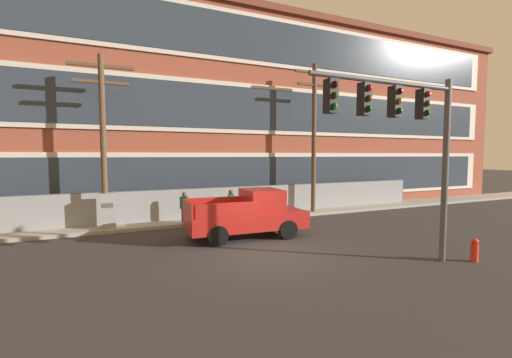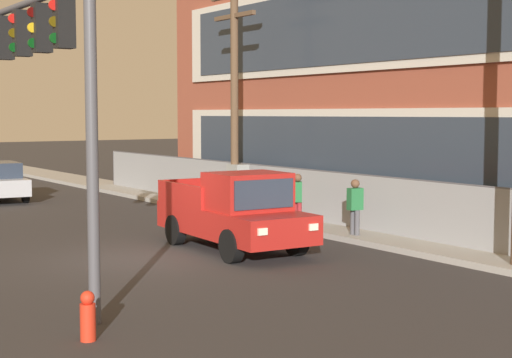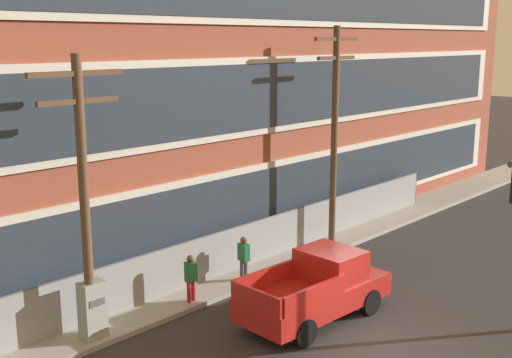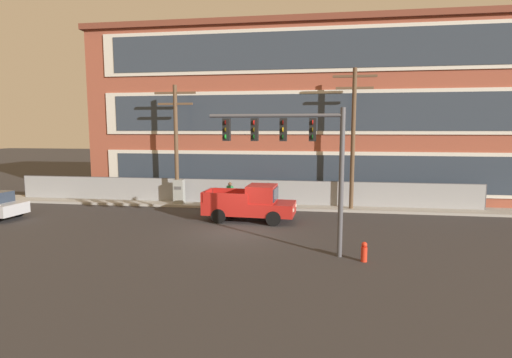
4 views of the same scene
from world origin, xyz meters
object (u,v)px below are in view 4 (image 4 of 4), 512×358
utility_pole_near_corner (176,139)px  utility_pole_midblock (353,133)px  pedestrian_by_fence (268,194)px  pickup_truck_red (251,204)px  traffic_signal_mast (295,146)px  fire_hydrant (364,252)px  pedestrian_near_cabinet (230,193)px  electrical_cabinet (179,193)px

utility_pole_near_corner → utility_pole_midblock: 11.29m
pedestrian_by_fence → pickup_truck_red: bearing=-98.0°
traffic_signal_mast → utility_pole_midblock: (3.06, 9.36, 0.46)m
pickup_truck_red → pedestrian_by_fence: (0.50, 3.56, 0.02)m
utility_pole_near_corner → fire_hydrant: utility_pole_near_corner is taller
pedestrian_near_cabinet → pedestrian_by_fence: size_ratio=1.00×
electrical_cabinet → pedestrian_by_fence: 5.97m
traffic_signal_mast → fire_hydrant: bearing=-10.1°
electrical_cabinet → pedestrian_near_cabinet: size_ratio=1.06×
traffic_signal_mast → utility_pole_midblock: bearing=71.9°
utility_pole_midblock → traffic_signal_mast: bearing=-108.1°
electrical_cabinet → pedestrian_near_cabinet: 3.49m
utility_pole_midblock → pedestrian_near_cabinet: bearing=-178.5°
pedestrian_near_cabinet → pedestrian_by_fence: bearing=2.0°
fire_hydrant → pedestrian_by_fence: bearing=116.7°
utility_pole_near_corner → pedestrian_near_cabinet: 4.99m
utility_pole_midblock → electrical_cabinet: 11.87m
fire_hydrant → traffic_signal_mast: bearing=169.9°
traffic_signal_mast → utility_pole_midblock: utility_pole_midblock is taller
traffic_signal_mast → fire_hydrant: (2.73, -0.49, -4.02)m
traffic_signal_mast → utility_pole_midblock: 9.86m
traffic_signal_mast → pedestrian_near_cabinet: (-4.64, 9.17, -3.43)m
traffic_signal_mast → pedestrian_by_fence: 10.10m
utility_pole_near_corner → traffic_signal_mast: bearing=-48.3°
utility_pole_near_corner → pedestrian_by_fence: 6.98m
electrical_cabinet → pedestrian_by_fence: size_ratio=1.06×
traffic_signal_mast → electrical_cabinet: bearing=131.2°
utility_pole_near_corner → utility_pole_midblock: size_ratio=0.90×
fire_hydrant → pickup_truck_red: bearing=131.1°
utility_pole_near_corner → fire_hydrant: size_ratio=10.14×
pedestrian_near_cabinet → fire_hydrant: size_ratio=2.17×
pedestrian_by_fence → pedestrian_near_cabinet: bearing=-178.0°
electrical_cabinet → fire_hydrant: (10.86, -9.78, -0.51)m
pickup_truck_red → utility_pole_midblock: utility_pole_midblock is taller
utility_pole_near_corner → pedestrian_by_fence: bearing=0.2°
traffic_signal_mast → pedestrian_near_cabinet: bearing=116.8°
traffic_signal_mast → pickup_truck_red: size_ratio=1.14×
pickup_truck_red → electrical_cabinet: size_ratio=2.89×
utility_pole_near_corner → electrical_cabinet: bearing=34.9°
electrical_cabinet → pedestrian_by_fence: electrical_cabinet is taller
electrical_cabinet → pedestrian_near_cabinet: electrical_cabinet is taller
pickup_truck_red → fire_hydrant: size_ratio=6.62×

